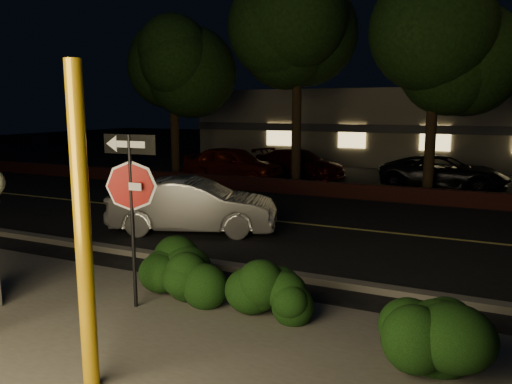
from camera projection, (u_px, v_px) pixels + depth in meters
ground at (334, 204)px, 15.81m from camera, size 90.00×90.00×0.00m
patio at (77, 364)px, 5.97m from camera, size 14.00×6.00×0.02m
road at (302, 224)px, 13.13m from camera, size 80.00×8.00×0.01m
lane_marking at (302, 224)px, 13.12m from camera, size 80.00×0.12×0.00m
curb at (230, 267)px, 9.45m from camera, size 80.00×0.25×0.12m
brick_wall at (345, 191)px, 16.93m from camera, size 40.00×0.35×0.50m
parking_lot at (379, 177)px, 22.07m from camera, size 40.00×12.00×0.01m
building at (408, 126)px, 28.87m from camera, size 22.00×10.20×4.00m
tree_far_a at (173, 52)px, 20.92m from camera, size 4.60×4.60×7.43m
tree_far_b at (298, 26)px, 18.69m from camera, size 5.20×5.20×8.41m
tree_far_c at (437, 26)px, 16.32m from camera, size 4.80×4.80×7.84m
yellow_pole_right at (83, 232)px, 5.18m from camera, size 0.18×0.18×3.52m
signpost at (131, 187)px, 7.34m from camera, size 0.90×0.09×2.65m
hedge_center at (193, 268)px, 8.03m from camera, size 2.05×1.35×0.98m
hedge_right at (283, 286)px, 7.23m from camera, size 1.61×1.09×0.96m
hedge_far_right at (406, 322)px, 5.81m from camera, size 1.81×1.33×1.14m
silver_sedan at (194, 206)px, 12.20m from camera, size 4.26×2.69×1.33m
parked_car_red at (233, 164)px, 20.57m from camera, size 4.42×2.05×1.46m
parked_car_darkred at (299, 163)px, 21.81m from camera, size 4.51×2.66×1.23m
parked_car_dark at (443, 173)px, 18.61m from camera, size 4.62×2.25×1.27m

